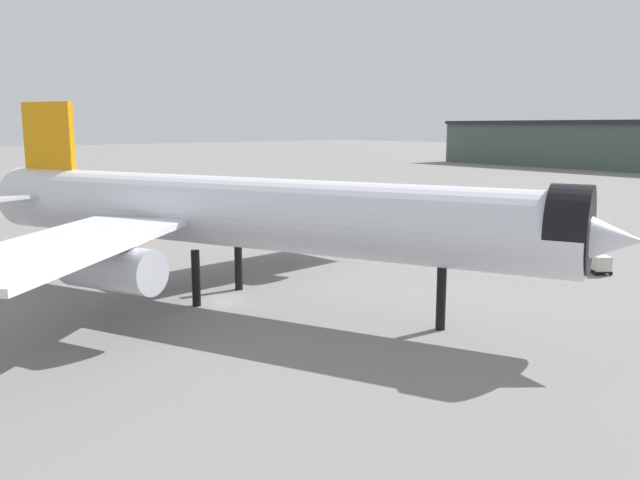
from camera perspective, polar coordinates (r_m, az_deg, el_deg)
The scene contains 4 objects.
ground at distance 55.71m, azimuth -8.39°, elevation -5.28°, with size 900.00×900.00×0.00m, color slate.
airliner_near_gate at distance 54.25m, azimuth -7.06°, elevation 2.30°, with size 57.97×51.71×16.77m.
baggage_cart_trailing at distance 70.81m, azimuth 23.17°, elevation -1.91°, with size 2.87×2.83×1.82m.
traffic_cone_near_nose at distance 85.98m, azimuth -14.60°, elevation 0.15°, with size 0.62×0.62×0.77m, color #F2600C.
Camera 1 is at (44.89, -29.63, 14.52)m, focal length 36.72 mm.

